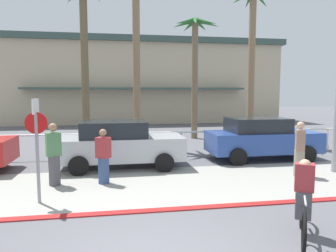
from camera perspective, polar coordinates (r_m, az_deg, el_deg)
ground_plane at (r=15.07m, az=-7.72°, el=-4.34°), size 80.00×80.00×0.00m
sidewalk_strip at (r=9.43m, az=-6.38°, el=-10.63°), size 44.00×4.00×0.02m
curb_paint at (r=7.53m, az=-5.42°, el=-14.94°), size 44.00×0.24×0.03m
building_backdrop at (r=32.24m, az=-6.30°, el=7.80°), size 26.36×12.11×7.36m
rail_fence at (r=13.46m, az=-7.53°, el=-1.97°), size 23.55×0.08×1.04m
stop_sign_bike_lane at (r=8.25m, az=-22.41°, el=-1.60°), size 0.52×0.56×2.56m
palm_tree_1 at (r=16.19m, az=-14.73°, el=16.47°), size 3.64×3.43×7.75m
palm_tree_2 at (r=16.63m, az=-5.59°, el=19.85°), size 2.89×3.35×9.02m
palm_tree_3 at (r=18.90m, az=4.87°, el=13.50°), size 2.81×3.02×6.95m
palm_tree_4 at (r=18.06m, az=15.04°, el=17.01°), size 3.29×3.55×8.11m
car_silver_2 at (r=11.54m, az=-8.61°, el=-3.18°), size 4.40×2.02×1.69m
car_blue_3 at (r=13.37m, az=16.34°, el=-2.09°), size 4.40×2.02×1.69m
cyclist_black_0 at (r=6.63m, az=23.03°, el=-12.15°), size 0.98×1.60×1.50m
pedestrian_0 at (r=11.07m, az=22.44°, el=-4.17°), size 0.43×0.47×1.78m
pedestrian_1 at (r=9.81m, az=-19.70°, el=-5.19°), size 0.47×0.41×1.83m
pedestrian_2 at (r=9.64m, az=-11.45°, el=-5.77°), size 0.48×0.44×1.64m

